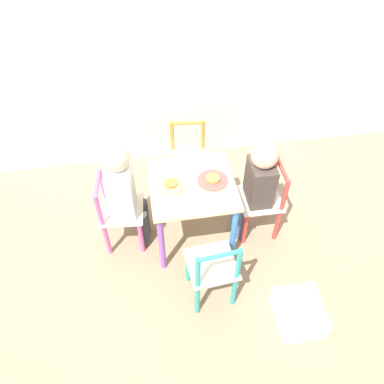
{
  "coord_description": "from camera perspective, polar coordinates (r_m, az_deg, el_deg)",
  "views": [
    {
      "loc": [
        -0.25,
        -1.5,
        2.03
      ],
      "look_at": [
        0.0,
        0.0,
        0.42
      ],
      "focal_mm": 35.0,
      "sensor_mm": 36.0,
      "label": 1
    }
  ],
  "objects": [
    {
      "name": "chair_red",
      "position": [
        2.42,
        10.73,
        -1.33
      ],
      "size": [
        0.26,
        0.26,
        0.54
      ],
      "rotation": [
        0.0,
        0.0,
        -1.59
      ],
      "color": "silver",
      "rests_on": "ground_plane"
    },
    {
      "name": "plate_right",
      "position": [
        2.18,
        3.18,
        1.87
      ],
      "size": [
        0.18,
        0.18,
        0.03
      ],
      "color": "#E54C47",
      "rests_on": "kids_table"
    },
    {
      "name": "child_left",
      "position": [
        2.2,
        -10.31,
        0.46
      ],
      "size": [
        0.22,
        0.21,
        0.79
      ],
      "rotation": [
        0.0,
        0.0,
        1.48
      ],
      "color": "#38383D",
      "rests_on": "ground_plane"
    },
    {
      "name": "chair_teal",
      "position": [
        2.07,
        3.14,
        -11.79
      ],
      "size": [
        0.28,
        0.28,
        0.54
      ],
      "rotation": [
        0.0,
        0.0,
        -3.06
      ],
      "color": "silver",
      "rests_on": "ground_plane"
    },
    {
      "name": "plate_left",
      "position": [
        2.15,
        -3.22,
        1.12
      ],
      "size": [
        0.16,
        0.16,
        0.03
      ],
      "color": "#EADB66",
      "rests_on": "kids_table"
    },
    {
      "name": "ground_plane",
      "position": [
        2.54,
        0.0,
        -6.48
      ],
      "size": [
        6.0,
        6.0,
        0.0
      ],
      "primitive_type": "plane",
      "color": "#8C755B"
    },
    {
      "name": "storage_bin",
      "position": [
        2.26,
        16.0,
        -17.25
      ],
      "size": [
        0.24,
        0.27,
        0.13
      ],
      "color": "silver",
      "rests_on": "ground_plane"
    },
    {
      "name": "chair_orange",
      "position": [
        2.65,
        -0.58,
        4.91
      ],
      "size": [
        0.29,
        0.29,
        0.54
      ],
      "rotation": [
        0.0,
        0.0,
        -0.1
      ],
      "color": "silver",
      "rests_on": "ground_plane"
    },
    {
      "name": "chair_pink",
      "position": [
        2.35,
        -11.12,
        -3.07
      ],
      "size": [
        0.28,
        0.28,
        0.54
      ],
      "rotation": [
        0.0,
        0.0,
        1.48
      ],
      "color": "silver",
      "rests_on": "ground_plane"
    },
    {
      "name": "kids_table",
      "position": [
        2.23,
        0.0,
        -0.31
      ],
      "size": [
        0.5,
        0.5,
        0.49
      ],
      "color": "beige",
      "rests_on": "ground_plane"
    },
    {
      "name": "child_right",
      "position": [
        2.28,
        9.82,
        1.4
      ],
      "size": [
        0.21,
        0.2,
        0.73
      ],
      "rotation": [
        0.0,
        0.0,
        -1.59
      ],
      "color": "#4C608E",
      "rests_on": "ground_plane"
    }
  ]
}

